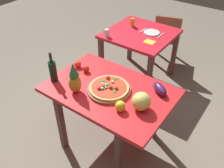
# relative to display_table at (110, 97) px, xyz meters

# --- Properties ---
(ground_plane) EXTENTS (10.00, 10.00, 0.00)m
(ground_plane) POSITION_rel_display_table_xyz_m (0.00, 0.00, -0.68)
(ground_plane) COLOR gray
(display_table) EXTENTS (1.24, 0.84, 0.77)m
(display_table) POSITION_rel_display_table_xyz_m (0.00, 0.00, 0.00)
(display_table) COLOR brown
(display_table) RESTS_ON ground_plane
(background_table) EXTENTS (0.91, 0.89, 0.77)m
(background_table) POSITION_rel_display_table_xyz_m (-0.40, 1.27, -0.02)
(background_table) COLOR brown
(background_table) RESTS_ON ground_plane
(dining_chair) EXTENTS (0.50, 0.50, 0.85)m
(dining_chair) POSITION_rel_display_table_xyz_m (-0.27, 1.95, -0.19)
(dining_chair) COLOR brown
(dining_chair) RESTS_ON ground_plane
(pizza_board) EXTENTS (0.43, 0.43, 0.02)m
(pizza_board) POSITION_rel_display_table_xyz_m (0.01, -0.02, 0.11)
(pizza_board) COLOR brown
(pizza_board) RESTS_ON display_table
(pizza) EXTENTS (0.39, 0.39, 0.06)m
(pizza) POSITION_rel_display_table_xyz_m (0.01, -0.02, 0.14)
(pizza) COLOR #DDAC5D
(pizza) RESTS_ON pizza_board
(wine_bottle) EXTENTS (0.08, 0.08, 0.33)m
(wine_bottle) POSITION_rel_display_table_xyz_m (-0.54, -0.22, 0.22)
(wine_bottle) COLOR black
(wine_bottle) RESTS_ON display_table
(pineapple_left) EXTENTS (0.12, 0.12, 0.33)m
(pineapple_left) POSITION_rel_display_table_xyz_m (-0.25, -0.22, 0.25)
(pineapple_left) COLOR #C08622
(pineapple_left) RESTS_ON display_table
(melon) EXTENTS (0.17, 0.17, 0.17)m
(melon) POSITION_rel_display_table_xyz_m (0.39, -0.06, 0.18)
(melon) COLOR #DFD661
(melon) RESTS_ON display_table
(bell_pepper) EXTENTS (0.10, 0.10, 0.10)m
(bell_pepper) POSITION_rel_display_table_xyz_m (0.25, -0.19, 0.15)
(bell_pepper) COLOR yellow
(bell_pepper) RESTS_ON display_table
(eggplant) EXTENTS (0.22, 0.19, 0.09)m
(eggplant) POSITION_rel_display_table_xyz_m (0.42, 0.24, 0.14)
(eggplant) COLOR #431B49
(eggplant) RESTS_ON display_table
(tomato_beside_pepper) EXTENTS (0.07, 0.07, 0.07)m
(tomato_beside_pepper) POSITION_rel_display_table_xyz_m (-0.38, 0.09, 0.14)
(tomato_beside_pepper) COLOR red
(tomato_beside_pepper) RESTS_ON display_table
(tomato_by_bottle) EXTENTS (0.07, 0.07, 0.07)m
(tomato_by_bottle) POSITION_rel_display_table_xyz_m (-0.51, 0.11, 0.14)
(tomato_by_bottle) COLOR red
(tomato_by_bottle) RESTS_ON display_table
(drinking_glass_juice) EXTENTS (0.06, 0.06, 0.12)m
(drinking_glass_juice) POSITION_rel_display_table_xyz_m (-0.60, 1.39, 0.16)
(drinking_glass_juice) COLOR orange
(drinking_glass_juice) RESTS_ON background_table
(drinking_glass_water) EXTENTS (0.06, 0.06, 0.10)m
(drinking_glass_water) POSITION_rel_display_table_xyz_m (-0.71, 0.90, 0.15)
(drinking_glass_water) COLOR silver
(drinking_glass_water) RESTS_ON background_table
(dinner_plate) EXTENTS (0.22, 0.22, 0.02)m
(dinner_plate) POSITION_rel_display_table_xyz_m (-0.26, 1.35, 0.11)
(dinner_plate) COLOR white
(dinner_plate) RESTS_ON background_table
(fork_utensil) EXTENTS (0.02, 0.18, 0.01)m
(fork_utensil) POSITION_rel_display_table_xyz_m (-0.40, 1.35, 0.10)
(fork_utensil) COLOR silver
(fork_utensil) RESTS_ON background_table
(knife_utensil) EXTENTS (0.02, 0.18, 0.01)m
(knife_utensil) POSITION_rel_display_table_xyz_m (-0.12, 1.35, 0.10)
(knife_utensil) COLOR silver
(knife_utensil) RESTS_ON background_table
(napkin_folded) EXTENTS (0.15, 0.13, 0.01)m
(napkin_folded) POSITION_rel_display_table_xyz_m (-0.16, 1.10, 0.10)
(napkin_folded) COLOR yellow
(napkin_folded) RESTS_ON background_table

